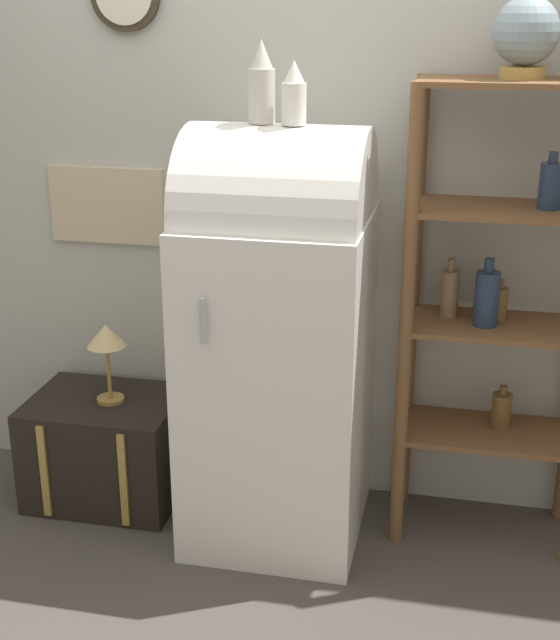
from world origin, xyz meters
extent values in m
plane|color=#4C4742|center=(0.00, 0.00, 0.00)|extent=(12.00, 12.00, 0.00)
cube|color=#B7B7AD|center=(0.00, 0.58, 1.35)|extent=(7.00, 0.05, 2.70)
cube|color=#C6B793|center=(-0.79, 0.54, 1.19)|extent=(0.49, 0.02, 0.31)
cube|color=white|center=(0.00, 0.21, 0.63)|extent=(0.65, 0.68, 1.26)
cylinder|color=white|center=(0.00, 0.21, 1.27)|extent=(0.63, 0.61, 0.61)
cylinder|color=#B7B7BC|center=(-0.18, -0.15, 0.98)|extent=(0.02, 0.02, 0.16)
cube|color=black|center=(-0.75, 0.28, 0.22)|extent=(0.61, 0.46, 0.44)
cube|color=#AD8942|center=(-0.91, 0.04, 0.22)|extent=(0.03, 0.01, 0.40)
cube|color=#AD8942|center=(-0.58, 0.04, 0.22)|extent=(0.03, 0.01, 0.40)
cylinder|color=brown|center=(0.47, 0.20, 0.86)|extent=(0.05, 0.05, 1.73)
cylinder|color=brown|center=(0.47, 0.51, 0.86)|extent=(0.05, 0.05, 1.73)
cube|color=brown|center=(0.78, 0.35, 0.42)|extent=(0.66, 0.34, 0.02)
cube|color=brown|center=(0.78, 0.35, 0.85)|extent=(0.66, 0.34, 0.02)
cube|color=brown|center=(0.78, 0.35, 1.29)|extent=(0.66, 0.34, 0.02)
cube|color=brown|center=(0.78, 0.35, 1.72)|extent=(0.66, 0.34, 0.02)
cylinder|color=#23334C|center=(0.74, 0.33, 0.97)|extent=(0.09, 0.09, 0.20)
cylinder|color=#23334C|center=(0.74, 0.33, 1.09)|extent=(0.04, 0.04, 0.05)
cylinder|color=#23334C|center=(0.92, 0.35, 1.38)|extent=(0.08, 0.08, 0.16)
cylinder|color=#23334C|center=(0.92, 0.35, 1.47)|extent=(0.03, 0.03, 0.04)
cylinder|color=#7F6647|center=(0.61, 0.40, 0.95)|extent=(0.07, 0.07, 0.18)
cylinder|color=#7F6647|center=(0.61, 0.40, 1.06)|extent=(0.03, 0.03, 0.04)
cylinder|color=brown|center=(0.78, 0.38, 0.93)|extent=(0.07, 0.07, 0.13)
cylinder|color=brown|center=(0.78, 0.38, 1.01)|extent=(0.03, 0.03, 0.03)
cylinder|color=brown|center=(0.83, 0.39, 0.50)|extent=(0.08, 0.08, 0.14)
cylinder|color=brown|center=(0.83, 0.39, 0.59)|extent=(0.03, 0.03, 0.03)
cylinder|color=#AD8942|center=(0.80, 0.37, 1.75)|extent=(0.15, 0.15, 0.04)
sphere|color=#7F939E|center=(0.80, 0.37, 1.88)|extent=(0.22, 0.22, 0.22)
cylinder|color=beige|center=(-0.06, 0.22, 1.67)|extent=(0.09, 0.09, 0.18)
cone|color=beige|center=(-0.06, 0.22, 1.81)|extent=(0.08, 0.08, 0.10)
cylinder|color=white|center=(0.06, 0.19, 1.65)|extent=(0.08, 0.08, 0.14)
cone|color=white|center=(0.06, 0.19, 1.75)|extent=(0.07, 0.07, 0.07)
cylinder|color=#AD8942|center=(-0.71, 0.27, 0.45)|extent=(0.11, 0.11, 0.02)
cylinder|color=#AD8942|center=(-0.71, 0.27, 0.57)|extent=(0.02, 0.02, 0.22)
cone|color=#DBC184|center=(-0.71, 0.27, 0.73)|extent=(0.16, 0.16, 0.09)
camera|label=1|loc=(0.66, -2.79, 1.99)|focal=50.00mm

